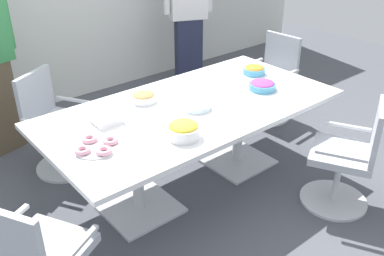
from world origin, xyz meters
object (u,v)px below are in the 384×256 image
(office_chair_2, at_px, (55,128))
(snack_bowl_chips_yellow, at_px, (183,130))
(snack_bowl_chips_orange, at_px, (254,70))
(napkin_pile, at_px, (106,118))
(snack_bowl_candy_mix, at_px, (262,85))
(donut_platter, at_px, (97,146))
(person_standing_1, at_px, (188,11))
(conference_table, at_px, (192,120))
(snack_bowl_cookies, at_px, (144,97))
(office_chair_1, at_px, (271,82))
(office_chair_0, at_px, (348,161))
(plate_stack, at_px, (196,106))

(office_chair_2, height_order, snack_bowl_chips_yellow, office_chair_2)
(snack_bowl_chips_orange, relative_size, napkin_pile, 1.05)
(snack_bowl_candy_mix, height_order, napkin_pile, snack_bowl_candy_mix)
(donut_platter, bearing_deg, snack_bowl_chips_yellow, -24.88)
(person_standing_1, relative_size, snack_bowl_chips_yellow, 7.87)
(conference_table, xyz_separation_m, donut_platter, (-0.91, -0.10, 0.14))
(person_standing_1, xyz_separation_m, snack_bowl_cookies, (-1.64, -1.43, -0.19))
(office_chair_1, xyz_separation_m, snack_bowl_cookies, (-1.78, -0.16, 0.39))
(snack_bowl_cookies, bearing_deg, office_chair_0, -52.09)
(office_chair_1, xyz_separation_m, office_chair_2, (-2.29, 0.52, 0.00))
(office_chair_2, distance_m, napkin_pile, 0.89)
(snack_bowl_candy_mix, xyz_separation_m, plate_stack, (-0.69, 0.07, -0.01))
(conference_table, relative_size, snack_bowl_chips_yellow, 10.11)
(office_chair_1, xyz_separation_m, napkin_pile, (-2.20, -0.28, 0.38))
(office_chair_0, bearing_deg, snack_bowl_chips_yellow, 122.85)
(office_chair_2, distance_m, plate_stack, 1.34)
(person_standing_1, height_order, donut_platter, person_standing_1)
(office_chair_1, relative_size, office_chair_2, 1.00)
(office_chair_0, distance_m, donut_platter, 1.92)
(conference_table, bearing_deg, office_chair_2, 127.66)
(plate_stack, bearing_deg, office_chair_0, -50.42)
(person_standing_1, xyz_separation_m, snack_bowl_chips_yellow, (-1.75, -2.09, -0.18))
(snack_bowl_chips_yellow, bearing_deg, conference_table, 43.61)
(office_chair_0, relative_size, donut_platter, 2.91)
(conference_table, xyz_separation_m, office_chair_0, (0.76, -0.99, -0.22))
(snack_bowl_chips_orange, bearing_deg, snack_bowl_cookies, 173.08)
(snack_bowl_chips_orange, distance_m, snack_bowl_cookies, 1.16)
(office_chair_2, height_order, napkin_pile, office_chair_2)
(office_chair_2, xyz_separation_m, person_standing_1, (2.15, 0.75, 0.58))
(snack_bowl_cookies, distance_m, donut_platter, 0.77)
(conference_table, relative_size, snack_bowl_candy_mix, 10.15)
(conference_table, height_order, snack_bowl_chips_orange, snack_bowl_chips_orange)
(conference_table, bearing_deg, person_standing_1, 51.41)
(office_chair_2, height_order, snack_bowl_candy_mix, office_chair_2)
(office_chair_2, bearing_deg, conference_table, 97.23)
(office_chair_0, xyz_separation_m, snack_bowl_chips_orange, (0.14, 1.16, 0.38))
(office_chair_2, bearing_deg, snack_bowl_chips_orange, 123.34)
(office_chair_0, bearing_deg, person_standing_1, 49.44)
(conference_table, height_order, donut_platter, donut_platter)
(snack_bowl_chips_yellow, relative_size, snack_bowl_cookies, 1.19)
(plate_stack, bearing_deg, napkin_pile, 159.24)
(snack_bowl_chips_orange, height_order, snack_bowl_cookies, snack_bowl_cookies)
(snack_bowl_chips_yellow, height_order, snack_bowl_candy_mix, snack_bowl_chips_yellow)
(conference_table, relative_size, snack_bowl_cookies, 12.02)
(donut_platter, bearing_deg, conference_table, 6.33)
(office_chair_0, xyz_separation_m, person_standing_1, (0.63, 2.72, 0.58))
(office_chair_2, bearing_deg, office_chair_1, 136.89)
(office_chair_1, distance_m, snack_bowl_chips_yellow, 2.11)
(office_chair_1, height_order, plate_stack, office_chair_1)
(snack_bowl_candy_mix, relative_size, snack_bowl_cookies, 1.18)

